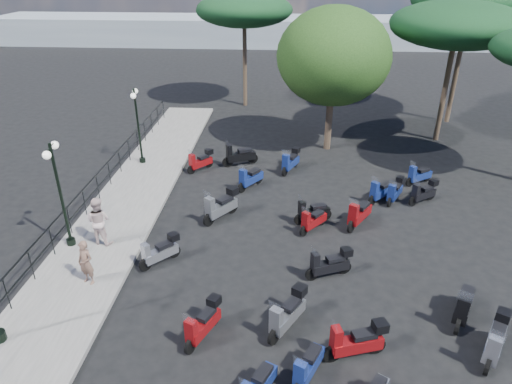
# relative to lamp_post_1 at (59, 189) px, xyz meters

# --- Properties ---
(ground) EXTENTS (120.00, 120.00, 0.00)m
(ground) POSITION_rel_lamp_post_1_xyz_m (7.50, -1.40, -2.35)
(ground) COLOR black
(ground) RESTS_ON ground
(sidewalk) EXTENTS (3.00, 30.00, 0.15)m
(sidewalk) POSITION_rel_lamp_post_1_xyz_m (1.00, 1.60, -2.27)
(sidewalk) COLOR slate
(sidewalk) RESTS_ON ground
(railing) EXTENTS (0.04, 26.04, 1.10)m
(railing) POSITION_rel_lamp_post_1_xyz_m (-0.30, 1.40, -1.45)
(railing) COLOR black
(railing) RESTS_ON sidewalk
(lamp_post_1) EXTENTS (0.42, 1.12, 3.85)m
(lamp_post_1) POSITION_rel_lamp_post_1_xyz_m (0.00, 0.00, 0.00)
(lamp_post_1) COLOR black
(lamp_post_1) RESTS_ON sidewalk
(lamp_post_2) EXTENTS (0.43, 1.08, 3.70)m
(lamp_post_2) POSITION_rel_lamp_post_1_xyz_m (0.40, 7.36, -0.08)
(lamp_post_2) COLOR black
(lamp_post_2) RESTS_ON sidewalk
(woman) EXTENTS (0.64, 0.53, 1.49)m
(woman) POSITION_rel_lamp_post_1_xyz_m (1.49, -2.03, -1.45)
(woman) COLOR brown
(woman) RESTS_ON sidewalk
(pedestrian_far) EXTENTS (0.99, 0.85, 1.78)m
(pedestrian_far) POSITION_rel_lamp_post_1_xyz_m (1.05, 0.21, -1.31)
(pedestrian_far) COLOR beige
(pedestrian_far) RESTS_ON sidewalk
(scooter_2) EXTENTS (0.86, 1.52, 1.29)m
(scooter_2) POSITION_rel_lamp_post_1_xyz_m (5.45, -3.95, -1.86)
(scooter_2) COLOR black
(scooter_2) RESTS_ON ground
(scooter_3) EXTENTS (1.21, 1.24, 1.26)m
(scooter_3) POSITION_rel_lamp_post_1_xyz_m (3.41, -0.69, -1.87)
(scooter_3) COLOR black
(scooter_3) RESTS_ON ground
(scooter_4) EXTENTS (1.27, 1.60, 1.49)m
(scooter_4) POSITION_rel_lamp_post_1_xyz_m (5.05, 2.40, -1.78)
(scooter_4) COLOR black
(scooter_4) RESTS_ON ground
(scooter_5) EXTENTS (1.13, 1.29, 1.24)m
(scooter_5) POSITION_rel_lamp_post_1_xyz_m (3.41, 6.93, -1.88)
(scooter_5) COLOR black
(scooter_5) RESTS_ON ground
(scooter_9) EXTENTS (1.50, 0.81, 1.27)m
(scooter_9) POSITION_rel_lamp_post_1_xyz_m (8.62, 2.39, -1.91)
(scooter_9) COLOR black
(scooter_9) RESTS_ON ground
(scooter_10) EXTENTS (1.07, 1.44, 1.34)m
(scooter_10) POSITION_rel_lamp_post_1_xyz_m (5.96, 5.20, -1.88)
(scooter_10) COLOR black
(scooter_10) RESTS_ON ground
(scooter_11) EXTENTS (1.72, 0.95, 1.46)m
(scooter_11) POSITION_rel_lamp_post_1_xyz_m (5.22, 7.66, -1.84)
(scooter_11) COLOR black
(scooter_11) RESTS_ON ground
(scooter_14) EXTENTS (1.09, 1.59, 1.41)m
(scooter_14) POSITION_rel_lamp_post_1_xyz_m (7.70, -3.46, -1.81)
(scooter_14) COLOR black
(scooter_14) RESTS_ON ground
(scooter_15) EXTENTS (1.53, 0.82, 1.28)m
(scooter_15) POSITION_rel_lamp_post_1_xyz_m (9.03, -1.01, -1.86)
(scooter_15) COLOR black
(scooter_15) RESTS_ON ground
(scooter_16) EXTENTS (1.06, 1.23, 1.22)m
(scooter_16) POSITION_rel_lamp_post_1_xyz_m (8.62, 1.77, -1.92)
(scooter_16) COLOR black
(scooter_16) RESTS_ON ground
(scooter_17) EXTENTS (0.91, 1.57, 1.34)m
(scooter_17) POSITION_rel_lamp_post_1_xyz_m (7.76, 7.13, -1.84)
(scooter_17) COLOR black
(scooter_17) RESTS_ON ground
(scooter_20) EXTENTS (1.69, 0.78, 1.38)m
(scooter_20) POSITION_rel_lamp_post_1_xyz_m (9.47, -4.34, -1.82)
(scooter_20) COLOR black
(scooter_20) RESTS_ON ground
(scooter_21) EXTENTS (1.09, 1.58, 1.44)m
(scooter_21) POSITION_rel_lamp_post_1_xyz_m (10.38, 2.26, -1.85)
(scooter_21) COLOR black
(scooter_21) RESTS_ON ground
(scooter_22) EXTENTS (0.91, 1.41, 1.23)m
(scooter_22) POSITION_rel_lamp_post_1_xyz_m (12.16, 4.37, -1.88)
(scooter_22) COLOR black
(scooter_22) RESTS_ON ground
(scooter_23) EXTENTS (1.25, 1.24, 1.32)m
(scooter_23) POSITION_rel_lamp_post_1_xyz_m (11.57, 4.33, -1.89)
(scooter_23) COLOR black
(scooter_23) RESTS_ON ground
(scooter_26) EXTENTS (1.08, 1.59, 1.41)m
(scooter_26) POSITION_rel_lamp_post_1_xyz_m (13.01, -4.09, -1.81)
(scooter_26) COLOR black
(scooter_26) RESTS_ON ground
(scooter_27) EXTENTS (1.00, 1.66, 1.44)m
(scooter_27) POSITION_rel_lamp_post_1_xyz_m (12.66, -2.75, -1.85)
(scooter_27) COLOR black
(scooter_27) RESTS_ON ground
(scooter_28) EXTENTS (1.32, 1.00, 1.21)m
(scooter_28) POSITION_rel_lamp_post_1_xyz_m (13.34, 4.34, -1.89)
(scooter_28) COLOR black
(scooter_28) RESTS_ON ground
(scooter_29) EXTENTS (1.35, 0.95, 1.23)m
(scooter_29) POSITION_rel_lamp_post_1_xyz_m (13.58, 6.14, -1.92)
(scooter_29) COLOR black
(scooter_29) RESTS_ON ground
(scooter_30) EXTENTS (0.85, 1.47, 1.26)m
(scooter_30) POSITION_rel_lamp_post_1_xyz_m (8.22, -5.17, -1.91)
(scooter_30) COLOR black
(scooter_30) RESTS_ON ground
(broadleaf_tree) EXTENTS (5.68, 5.68, 7.30)m
(broadleaf_tree) POSITION_rel_lamp_post_1_xyz_m (9.73, 10.25, 2.53)
(broadleaf_tree) COLOR #38281E
(broadleaf_tree) RESTS_ON ground
(pine_0) EXTENTS (6.82, 6.82, 7.40)m
(pine_0) POSITION_rel_lamp_post_1_xyz_m (16.01, 12.06, 3.85)
(pine_0) COLOR #38281E
(pine_0) RESTS_ON ground
(pine_1) EXTENTS (6.57, 6.57, 8.27)m
(pine_1) POSITION_rel_lamp_post_1_xyz_m (17.60, 15.40, 4.75)
(pine_1) COLOR #38281E
(pine_1) RESTS_ON ground
(pine_2) EXTENTS (6.22, 6.22, 7.35)m
(pine_2) POSITION_rel_lamp_post_1_xyz_m (4.56, 18.03, 3.90)
(pine_2) COLOR #38281E
(pine_2) RESTS_ON ground
(distant_hills) EXTENTS (70.00, 8.00, 3.00)m
(distant_hills) POSITION_rel_lamp_post_1_xyz_m (7.50, 43.60, -0.85)
(distant_hills) COLOR gray
(distant_hills) RESTS_ON ground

